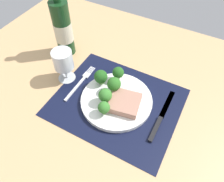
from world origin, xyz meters
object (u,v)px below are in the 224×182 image
object	(u,v)px
steak	(125,103)
wine_bottle	(63,29)
knife	(160,119)
plate	(116,100)
fork	(80,82)
wine_glass	(63,62)

from	to	relation	value
steak	wine_bottle	distance (cm)	39.32
steak	knife	bearing A→B (deg)	6.94
knife	plate	bearing A→B (deg)	-175.53
steak	fork	world-z (taller)	steak
fork	wine_bottle	xyz separation A→B (cm)	(-15.38, 12.93, 11.12)
wine_glass	wine_bottle	bearing A→B (deg)	124.99
knife	wine_glass	world-z (taller)	wine_glass
fork	knife	distance (cm)	32.49
fork	wine_glass	world-z (taller)	wine_glass
steak	fork	size ratio (longest dim) A/B	0.52
fork	wine_glass	bearing A→B (deg)	-179.34
fork	wine_glass	xyz separation A→B (cm)	(-6.28, -0.07, 8.07)
wine_glass	knife	bearing A→B (deg)	-1.22
plate	fork	bearing A→B (deg)	175.00
steak	wine_glass	world-z (taller)	wine_glass
knife	wine_glass	size ratio (longest dim) A/B	1.77
steak	fork	bearing A→B (deg)	173.01
plate	fork	distance (cm)	16.32
fork	wine_bottle	bearing A→B (deg)	140.01
plate	knife	size ratio (longest dim) A/B	1.09
wine_bottle	wine_glass	world-z (taller)	wine_bottle
wine_bottle	plate	bearing A→B (deg)	-24.41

